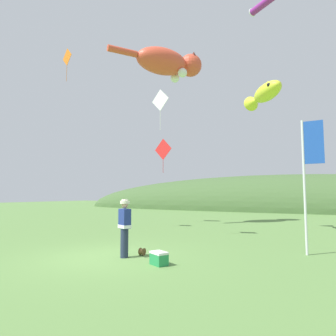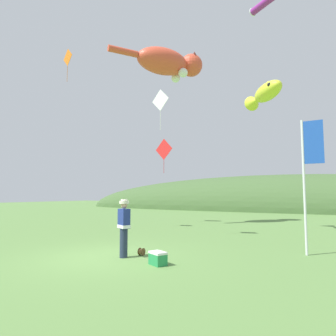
{
  "view_description": "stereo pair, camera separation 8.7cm",
  "coord_description": "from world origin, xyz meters",
  "px_view_note": "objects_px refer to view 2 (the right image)",
  "views": [
    {
      "loc": [
        6.21,
        -7.27,
        1.93
      ],
      "look_at": [
        0.0,
        4.0,
        3.06
      ],
      "focal_mm": 32.0,
      "sensor_mm": 36.0,
      "label": 1
    },
    {
      "loc": [
        6.29,
        -7.22,
        1.93
      ],
      "look_at": [
        0.0,
        4.0,
        3.06
      ],
      "focal_mm": 32.0,
      "sensor_mm": 36.0,
      "label": 2
    }
  ],
  "objects_px": {
    "kite_giant_cat": "(169,63)",
    "kite_diamond_orange": "(68,58)",
    "festival_attendant": "(124,226)",
    "picnic_cooler": "(158,258)",
    "kite_diamond_red": "(164,149)",
    "kite_diamond_white": "(160,101)",
    "kite_spool": "(141,252)",
    "festival_banner_pole": "(309,165)",
    "kite_fish_windsock": "(264,94)"
  },
  "relations": [
    {
      "from": "kite_fish_windsock",
      "to": "kite_diamond_white",
      "type": "relative_size",
      "value": 1.61
    },
    {
      "from": "kite_giant_cat",
      "to": "kite_diamond_white",
      "type": "height_order",
      "value": "kite_giant_cat"
    },
    {
      "from": "kite_spool",
      "to": "festival_attendant",
      "type": "bearing_deg",
      "value": -116.84
    },
    {
      "from": "kite_spool",
      "to": "kite_diamond_red",
      "type": "bearing_deg",
      "value": 116.32
    },
    {
      "from": "picnic_cooler",
      "to": "kite_diamond_orange",
      "type": "relative_size",
      "value": 0.31
    },
    {
      "from": "festival_banner_pole",
      "to": "kite_diamond_white",
      "type": "bearing_deg",
      "value": 170.63
    },
    {
      "from": "kite_giant_cat",
      "to": "kite_diamond_red",
      "type": "xyz_separation_m",
      "value": [
        -1.0,
        1.05,
        -5.59
      ]
    },
    {
      "from": "festival_attendant",
      "to": "festival_banner_pole",
      "type": "distance_m",
      "value": 6.21
    },
    {
      "from": "kite_diamond_red",
      "to": "kite_spool",
      "type": "bearing_deg",
      "value": -63.68
    },
    {
      "from": "festival_attendant",
      "to": "kite_giant_cat",
      "type": "xyz_separation_m",
      "value": [
        -3.55,
        9.26,
        9.66
      ]
    },
    {
      "from": "festival_attendant",
      "to": "kite_diamond_red",
      "type": "distance_m",
      "value": 11.98
    },
    {
      "from": "kite_diamond_red",
      "to": "kite_diamond_white",
      "type": "distance_m",
      "value": 7.14
    },
    {
      "from": "festival_banner_pole",
      "to": "kite_diamond_red",
      "type": "bearing_deg",
      "value": 143.05
    },
    {
      "from": "kite_spool",
      "to": "kite_giant_cat",
      "type": "xyz_separation_m",
      "value": [
        -3.83,
        8.71,
        10.5
      ]
    },
    {
      "from": "festival_attendant",
      "to": "kite_giant_cat",
      "type": "height_order",
      "value": "kite_giant_cat"
    },
    {
      "from": "kite_fish_windsock",
      "to": "kite_diamond_red",
      "type": "height_order",
      "value": "kite_fish_windsock"
    },
    {
      "from": "kite_spool",
      "to": "festival_banner_pole",
      "type": "distance_m",
      "value": 6.04
    },
    {
      "from": "festival_attendant",
      "to": "kite_spool",
      "type": "relative_size",
      "value": 7.78
    },
    {
      "from": "kite_giant_cat",
      "to": "kite_diamond_orange",
      "type": "bearing_deg",
      "value": -122.23
    },
    {
      "from": "festival_banner_pole",
      "to": "kite_diamond_white",
      "type": "distance_m",
      "value": 7.12
    },
    {
      "from": "picnic_cooler",
      "to": "kite_fish_windsock",
      "type": "distance_m",
      "value": 10.96
    },
    {
      "from": "festival_banner_pole",
      "to": "kite_spool",
      "type": "bearing_deg",
      "value": -151.59
    },
    {
      "from": "kite_giant_cat",
      "to": "festival_attendant",
      "type": "bearing_deg",
      "value": -69.05
    },
    {
      "from": "kite_giant_cat",
      "to": "kite_diamond_white",
      "type": "distance_m",
      "value": 7.14
    },
    {
      "from": "kite_diamond_orange",
      "to": "picnic_cooler",
      "type": "bearing_deg",
      "value": -26.13
    },
    {
      "from": "festival_attendant",
      "to": "kite_diamond_red",
      "type": "bearing_deg",
      "value": 113.77
    },
    {
      "from": "kite_spool",
      "to": "kite_giant_cat",
      "type": "distance_m",
      "value": 14.16
    },
    {
      "from": "kite_diamond_red",
      "to": "kite_diamond_white",
      "type": "xyz_separation_m",
      "value": [
        3.38,
        -6.17,
        1.23
      ]
    },
    {
      "from": "festival_attendant",
      "to": "picnic_cooler",
      "type": "xyz_separation_m",
      "value": [
        1.42,
        -0.31,
        -0.77
      ]
    },
    {
      "from": "festival_attendant",
      "to": "picnic_cooler",
      "type": "relative_size",
      "value": 3.05
    },
    {
      "from": "festival_banner_pole",
      "to": "kite_diamond_white",
      "type": "relative_size",
      "value": 2.27
    },
    {
      "from": "kite_fish_windsock",
      "to": "kite_giant_cat",
      "type": "bearing_deg",
      "value": 169.4
    },
    {
      "from": "kite_spool",
      "to": "kite_diamond_orange",
      "type": "relative_size",
      "value": 0.12
    },
    {
      "from": "kite_diamond_orange",
      "to": "kite_diamond_white",
      "type": "xyz_separation_m",
      "value": [
        5.82,
        0.33,
        -3.26
      ]
    },
    {
      "from": "kite_diamond_red",
      "to": "kite_diamond_white",
      "type": "bearing_deg",
      "value": -61.29
    },
    {
      "from": "festival_attendant",
      "to": "kite_spool",
      "type": "xyz_separation_m",
      "value": [
        0.28,
        0.56,
        -0.84
      ]
    },
    {
      "from": "kite_giant_cat",
      "to": "kite_fish_windsock",
      "type": "xyz_separation_m",
      "value": [
        6.29,
        -1.18,
        -3.52
      ]
    },
    {
      "from": "kite_spool",
      "to": "kite_diamond_orange",
      "type": "bearing_deg",
      "value": 155.89
    },
    {
      "from": "festival_banner_pole",
      "to": "kite_giant_cat",
      "type": "relative_size",
      "value": 0.76
    },
    {
      "from": "picnic_cooler",
      "to": "festival_banner_pole",
      "type": "distance_m",
      "value": 5.65
    },
    {
      "from": "festival_attendant",
      "to": "kite_diamond_white",
      "type": "bearing_deg",
      "value": 105.69
    },
    {
      "from": "kite_diamond_orange",
      "to": "kite_diamond_white",
      "type": "distance_m",
      "value": 6.68
    },
    {
      "from": "kite_spool",
      "to": "kite_diamond_white",
      "type": "relative_size",
      "value": 0.12
    },
    {
      "from": "festival_attendant",
      "to": "picnic_cooler",
      "type": "distance_m",
      "value": 1.64
    },
    {
      "from": "kite_diamond_red",
      "to": "kite_giant_cat",
      "type": "bearing_deg",
      "value": -46.41
    },
    {
      "from": "festival_attendant",
      "to": "kite_diamond_white",
      "type": "xyz_separation_m",
      "value": [
        -1.16,
        4.14,
        5.3
      ]
    },
    {
      "from": "picnic_cooler",
      "to": "kite_giant_cat",
      "type": "height_order",
      "value": "kite_giant_cat"
    },
    {
      "from": "kite_diamond_red",
      "to": "picnic_cooler",
      "type": "bearing_deg",
      "value": -60.71
    },
    {
      "from": "picnic_cooler",
      "to": "kite_diamond_red",
      "type": "bearing_deg",
      "value": 119.29
    },
    {
      "from": "festival_banner_pole",
      "to": "kite_diamond_orange",
      "type": "bearing_deg",
      "value": 176.71
    }
  ]
}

